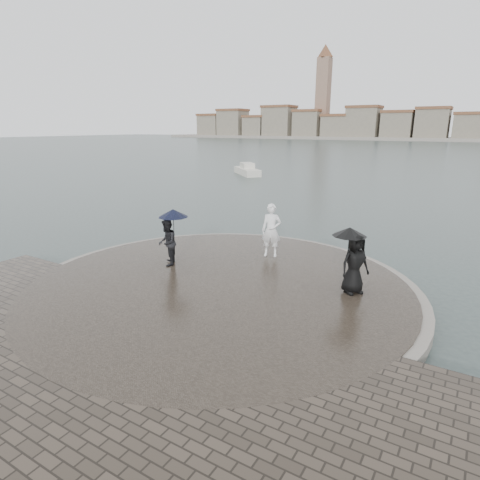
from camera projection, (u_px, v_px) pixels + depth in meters
The scene contains 8 objects.
ground at pixel (140, 341), 9.96m from camera, with size 400.00×400.00×0.00m, color #2B3835.
kerb_ring at pixel (219, 288), 12.79m from camera, with size 12.50×12.50×0.32m, color gray.
quay_tip at pixel (219, 288), 12.79m from camera, with size 11.90×11.90×0.36m, color #2D261E.
statue at pixel (271, 230), 15.09m from camera, with size 0.74×0.48×2.02m, color white.
visitor_left at pixel (169, 235), 14.06m from camera, with size 1.26×1.13×2.04m.
visitor_right at pixel (354, 256), 11.73m from camera, with size 1.26×1.13×1.95m.
far_skyline at pixel (450, 125), 143.79m from camera, with size 260.00×20.00×37.00m.
boats at pixel (410, 175), 40.54m from camera, with size 36.98×15.50×1.50m.
Camera 1 is at (6.73, -6.32, 5.14)m, focal length 30.00 mm.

